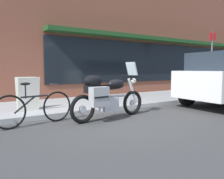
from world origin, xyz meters
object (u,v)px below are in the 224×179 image
Objects in this scene: touring_motorcycle at (107,95)px; parking_sign_pole at (212,58)px; sandwich_board_sign at (28,94)px; parked_bicycle at (35,108)px.

parking_sign_pole is at bearing 13.34° from touring_motorcycle.
sandwich_board_sign is 8.05m from parking_sign_pole.
parking_sign_pole is (7.96, -0.12, 1.16)m from sandwich_board_sign.
touring_motorcycle is 0.81× the size of parking_sign_pole.
parked_bicycle is 2.00× the size of sandwich_board_sign.
parked_bicycle is at bearing 166.20° from touring_motorcycle.
parked_bicycle is 8.33m from parking_sign_pole.
touring_motorcycle is 2.19m from sandwich_board_sign.
sandwich_board_sign is at bearing 179.16° from parking_sign_pole.
parked_bicycle is at bearing -171.90° from parking_sign_pole.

